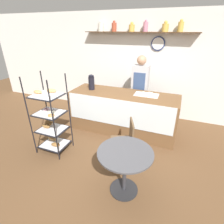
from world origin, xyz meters
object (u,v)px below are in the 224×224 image
at_px(coffee_carafe, 91,82).
at_px(person_worker, 140,88).
at_px(cafe_chair, 126,138).
at_px(donut_tray_counter, 147,94).
at_px(cafe_table, 125,162).
at_px(pastry_rack, 51,121).

bearing_deg(coffee_carafe, person_worker, 27.68).
xyz_separation_m(cafe_chair, donut_tray_counter, (0.09, 1.18, 0.44)).
xyz_separation_m(person_worker, cafe_table, (0.35, -2.25, -0.39)).
bearing_deg(person_worker, cafe_chair, -83.86).
distance_m(person_worker, cafe_chair, 1.69).
bearing_deg(donut_tray_counter, cafe_chair, -94.38).
relative_size(cafe_chair, coffee_carafe, 2.39).
height_order(pastry_rack, cafe_chair, pastry_rack).
xyz_separation_m(pastry_rack, person_worker, (1.32, 1.79, 0.30)).
bearing_deg(coffee_carafe, cafe_table, -50.63).
relative_size(cafe_table, cafe_chair, 0.92).
bearing_deg(person_worker, pastry_rack, -126.36).
xyz_separation_m(person_worker, donut_tray_counter, (0.27, -0.45, 0.01)).
relative_size(pastry_rack, cafe_chair, 1.82).
height_order(cafe_table, coffee_carafe, coffee_carafe).
xyz_separation_m(person_worker, coffee_carafe, (-1.05, -0.55, 0.17)).
xyz_separation_m(pastry_rack, cafe_chair, (1.49, 0.16, -0.12)).
relative_size(pastry_rack, person_worker, 0.91).
distance_m(person_worker, cafe_table, 2.31).
bearing_deg(donut_tray_counter, cafe_table, -87.29).
relative_size(person_worker, cafe_chair, 2.01).
height_order(person_worker, cafe_table, person_worker).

